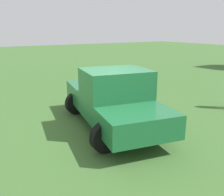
% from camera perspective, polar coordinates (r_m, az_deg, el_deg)
% --- Properties ---
extents(ground_plane, '(80.00, 80.00, 0.00)m').
position_cam_1_polar(ground_plane, '(7.65, -1.37, -7.00)').
color(ground_plane, '#3D662D').
extents(pickup_truck, '(2.87, 5.05, 1.81)m').
position_cam_1_polar(pickup_truck, '(7.47, 0.34, 0.02)').
color(pickup_truck, black).
rests_on(pickup_truck, ground_plane).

